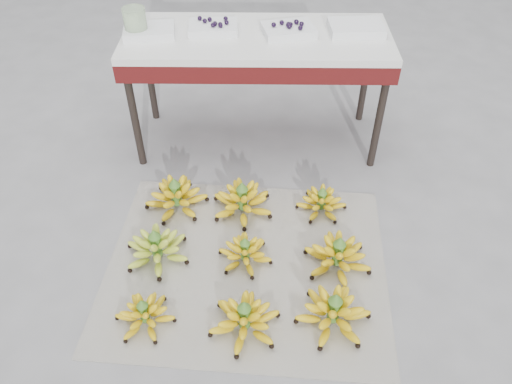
{
  "coord_description": "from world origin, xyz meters",
  "views": [
    {
      "loc": [
        0.12,
        -1.42,
        1.77
      ],
      "look_at": [
        0.1,
        0.25,
        0.25
      ],
      "focal_mm": 35.0,
      "sensor_mm": 36.0,
      "label": 1
    }
  ],
  "objects_px": {
    "tray_left": "(213,27)",
    "bunch_mid_left": "(157,248)",
    "tray_far_left": "(149,31)",
    "bunch_front_left": "(145,315)",
    "bunch_back_right": "(321,202)",
    "vendor_table": "(257,48)",
    "bunch_back_left": "(176,197)",
    "tray_right": "(288,30)",
    "newspaper_mat": "(247,264)",
    "bunch_back_center": "(242,201)",
    "glass_jar": "(135,22)",
    "bunch_front_right": "(333,313)",
    "bunch_mid_center": "(245,253)",
    "tray_far_right": "(356,28)",
    "bunch_mid_right": "(338,256)",
    "bunch_front_center": "(244,319)"
  },
  "relations": [
    {
      "from": "bunch_back_center",
      "to": "bunch_mid_center",
      "type": "bearing_deg",
      "value": -107.76
    },
    {
      "from": "glass_jar",
      "to": "bunch_mid_right",
      "type": "bearing_deg",
      "value": -43.88
    },
    {
      "from": "bunch_mid_left",
      "to": "tray_far_left",
      "type": "bearing_deg",
      "value": 78.86
    },
    {
      "from": "newspaper_mat",
      "to": "bunch_back_center",
      "type": "height_order",
      "value": "bunch_back_center"
    },
    {
      "from": "bunch_back_right",
      "to": "tray_left",
      "type": "relative_size",
      "value": 1.01
    },
    {
      "from": "bunch_mid_right",
      "to": "bunch_back_left",
      "type": "relative_size",
      "value": 1.04
    },
    {
      "from": "bunch_back_center",
      "to": "tray_left",
      "type": "height_order",
      "value": "tray_left"
    },
    {
      "from": "bunch_back_center",
      "to": "tray_far_right",
      "type": "xyz_separation_m",
      "value": [
        0.57,
        0.65,
        0.61
      ]
    },
    {
      "from": "bunch_front_center",
      "to": "tray_left",
      "type": "xyz_separation_m",
      "value": [
        -0.19,
        1.33,
        0.61
      ]
    },
    {
      "from": "tray_left",
      "to": "bunch_mid_left",
      "type": "bearing_deg",
      "value": -102.8
    },
    {
      "from": "bunch_front_left",
      "to": "bunch_mid_center",
      "type": "height_order",
      "value": "bunch_mid_center"
    },
    {
      "from": "bunch_back_center",
      "to": "bunch_back_right",
      "type": "relative_size",
      "value": 1.56
    },
    {
      "from": "tray_far_right",
      "to": "tray_far_left",
      "type": "bearing_deg",
      "value": -177.24
    },
    {
      "from": "bunch_back_left",
      "to": "bunch_mid_left",
      "type": "bearing_deg",
      "value": -86.85
    },
    {
      "from": "bunch_mid_center",
      "to": "tray_left",
      "type": "bearing_deg",
      "value": 81.94
    },
    {
      "from": "tray_left",
      "to": "tray_right",
      "type": "distance_m",
      "value": 0.38
    },
    {
      "from": "tray_left",
      "to": "bunch_back_center",
      "type": "bearing_deg",
      "value": -76.28
    },
    {
      "from": "bunch_mid_right",
      "to": "tray_far_left",
      "type": "distance_m",
      "value": 1.45
    },
    {
      "from": "newspaper_mat",
      "to": "glass_jar",
      "type": "height_order",
      "value": "glass_jar"
    },
    {
      "from": "tray_far_right",
      "to": "tray_left",
      "type": "bearing_deg",
      "value": -179.89
    },
    {
      "from": "tray_far_left",
      "to": "bunch_front_left",
      "type": "bearing_deg",
      "value": -85.15
    },
    {
      "from": "bunch_mid_left",
      "to": "tray_left",
      "type": "bearing_deg",
      "value": 59.66
    },
    {
      "from": "bunch_mid_right",
      "to": "glass_jar",
      "type": "xyz_separation_m",
      "value": [
        -0.97,
        0.94,
        0.66
      ]
    },
    {
      "from": "glass_jar",
      "to": "bunch_back_right",
      "type": "bearing_deg",
      "value": -31.82
    },
    {
      "from": "bunch_back_right",
      "to": "bunch_mid_center",
      "type": "bearing_deg",
      "value": -135.56
    },
    {
      "from": "vendor_table",
      "to": "bunch_mid_center",
      "type": "bearing_deg",
      "value": -92.62
    },
    {
      "from": "bunch_back_left",
      "to": "tray_right",
      "type": "xyz_separation_m",
      "value": [
        0.56,
        0.6,
        0.61
      ]
    },
    {
      "from": "bunch_back_center",
      "to": "vendor_table",
      "type": "height_order",
      "value": "vendor_table"
    },
    {
      "from": "bunch_back_right",
      "to": "bunch_front_right",
      "type": "bearing_deg",
      "value": -88.12
    },
    {
      "from": "newspaper_mat",
      "to": "bunch_front_left",
      "type": "bearing_deg",
      "value": -142.67
    },
    {
      "from": "tray_far_left",
      "to": "tray_right",
      "type": "bearing_deg",
      "value": 1.88
    },
    {
      "from": "bunch_front_left",
      "to": "bunch_back_right",
      "type": "distance_m",
      "value": 1.02
    },
    {
      "from": "bunch_mid_right",
      "to": "tray_far_left",
      "type": "height_order",
      "value": "tray_far_left"
    },
    {
      "from": "bunch_mid_left",
      "to": "vendor_table",
      "type": "relative_size",
      "value": 0.27
    },
    {
      "from": "tray_far_right",
      "to": "glass_jar",
      "type": "relative_size",
      "value": 1.99
    },
    {
      "from": "tray_right",
      "to": "bunch_front_center",
      "type": "bearing_deg",
      "value": -98.48
    },
    {
      "from": "bunch_mid_left",
      "to": "bunch_mid_center",
      "type": "relative_size",
      "value": 1.21
    },
    {
      "from": "tray_far_left",
      "to": "tray_right",
      "type": "relative_size",
      "value": 0.95
    },
    {
      "from": "bunch_mid_left",
      "to": "vendor_table",
      "type": "distance_m",
      "value": 1.15
    },
    {
      "from": "bunch_mid_right",
      "to": "glass_jar",
      "type": "relative_size",
      "value": 2.62
    },
    {
      "from": "bunch_front_left",
      "to": "bunch_back_center",
      "type": "xyz_separation_m",
      "value": [
        0.37,
        0.65,
        0.01
      ]
    },
    {
      "from": "newspaper_mat",
      "to": "tray_far_right",
      "type": "distance_m",
      "value": 1.32
    },
    {
      "from": "bunch_mid_right",
      "to": "bunch_back_center",
      "type": "distance_m",
      "value": 0.56
    },
    {
      "from": "bunch_mid_left",
      "to": "bunch_front_left",
      "type": "bearing_deg",
      "value": -106.85
    },
    {
      "from": "newspaper_mat",
      "to": "vendor_table",
      "type": "distance_m",
      "value": 1.12
    },
    {
      "from": "tray_far_left",
      "to": "tray_left",
      "type": "relative_size",
      "value": 1.08
    },
    {
      "from": "bunch_mid_center",
      "to": "tray_far_right",
      "type": "height_order",
      "value": "tray_far_right"
    },
    {
      "from": "bunch_front_center",
      "to": "tray_far_left",
      "type": "distance_m",
      "value": 1.51
    },
    {
      "from": "bunch_front_center",
      "to": "vendor_table",
      "type": "bearing_deg",
      "value": 90.02
    },
    {
      "from": "bunch_mid_right",
      "to": "bunch_front_right",
      "type": "bearing_deg",
      "value": -115.83
    }
  ]
}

